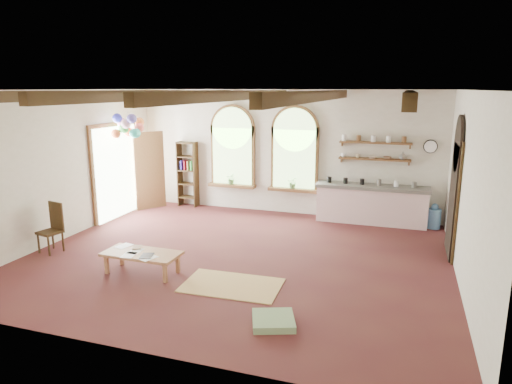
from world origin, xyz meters
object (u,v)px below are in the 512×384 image
at_px(kitchen_counter, 371,204).
at_px(balloon_cluster, 128,126).
at_px(side_chair, 52,238).
at_px(coffee_table, 142,255).

bearing_deg(kitchen_counter, balloon_cluster, -164.83).
distance_m(kitchen_counter, balloon_cluster, 6.20).
relative_size(kitchen_counter, side_chair, 2.67).
bearing_deg(side_chair, kitchen_counter, 34.65).
bearing_deg(kitchen_counter, coffee_table, -128.85).
bearing_deg(kitchen_counter, side_chair, -145.35).
xyz_separation_m(side_chair, balloon_cluster, (0.24, 2.56, 2.05)).
bearing_deg(coffee_table, side_chair, 170.55).
xyz_separation_m(kitchen_counter, coffee_table, (-3.62, -4.50, -0.13)).
height_order(kitchen_counter, balloon_cluster, balloon_cluster).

